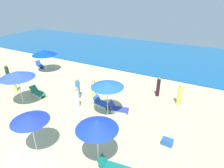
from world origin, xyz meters
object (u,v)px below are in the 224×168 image
at_px(umbrella_8, 17,74).
at_px(cooler_box_0, 167,142).
at_px(beachgoer_1, 94,90).
at_px(beachgoer_6, 14,84).
at_px(lounge_chair_8_0, 38,93).
at_px(umbrella_7, 30,118).
at_px(beachgoer_5, 7,73).
at_px(umbrella_1, 44,52).
at_px(lounge_chair_1_0, 40,65).
at_px(beachgoer_2, 78,89).
at_px(lounge_chair_4_0, 118,109).
at_px(lounge_chair_5_0, 113,168).
at_px(beachgoer_3, 180,95).
at_px(umbrella_4, 107,84).
at_px(beachgoer_4, 158,87).
at_px(lounge_chair_4_1, 101,103).
at_px(umbrella_5, 97,124).
at_px(beachgoer_0, 77,98).

xyz_separation_m(umbrella_8, cooler_box_0, (10.71, 0.79, -2.21)).
distance_m(beachgoer_1, beachgoer_6, 7.00).
distance_m(lounge_chair_8_0, beachgoer_6, 2.39).
height_order(umbrella_7, beachgoer_5, umbrella_7).
bearing_deg(umbrella_1, umbrella_7, -47.16).
height_order(lounge_chair_1_0, beachgoer_2, beachgoer_2).
xyz_separation_m(umbrella_1, beachgoer_5, (-1.59, -3.40, -1.38)).
relative_size(lounge_chair_1_0, beachgoer_5, 0.90).
relative_size(beachgoer_1, beachgoer_2, 1.02).
relative_size(umbrella_1, lounge_chair_4_0, 1.74).
relative_size(lounge_chair_5_0, beachgoer_5, 1.05).
relative_size(umbrella_1, beachgoer_3, 1.50).
bearing_deg(cooler_box_0, lounge_chair_4_0, 160.46).
xyz_separation_m(umbrella_4, beachgoer_6, (-8.71, -0.63, -1.63)).
bearing_deg(beachgoer_5, beachgoer_1, 153.51).
height_order(lounge_chair_5_0, umbrella_7, umbrella_7).
relative_size(lounge_chair_5_0, beachgoer_4, 0.96).
distance_m(umbrella_8, cooler_box_0, 10.96).
bearing_deg(umbrella_4, lounge_chair_4_0, 56.89).
relative_size(umbrella_1, umbrella_7, 1.09).
bearing_deg(beachgoer_6, umbrella_8, -75.79).
relative_size(lounge_chair_4_0, umbrella_7, 0.63).
bearing_deg(beachgoer_2, lounge_chair_5_0, -113.16).
xyz_separation_m(lounge_chair_1_0, beachgoer_3, (15.41, -0.79, 0.53)).
xyz_separation_m(lounge_chair_5_0, beachgoer_3, (1.48, 7.70, 0.55)).
distance_m(lounge_chair_4_0, umbrella_8, 7.57).
bearing_deg(umbrella_4, beachgoer_4, 63.17).
bearing_deg(beachgoer_3, lounge_chair_1_0, -75.00).
bearing_deg(lounge_chair_4_1, umbrella_7, -178.37).
relative_size(lounge_chair_5_0, beachgoer_1, 0.93).
bearing_deg(umbrella_5, lounge_chair_8_0, 156.37).
bearing_deg(umbrella_7, beachgoer_3, 55.99).
bearing_deg(umbrella_1, beachgoer_0, -29.96).
distance_m(umbrella_5, beachgoer_4, 8.33).
bearing_deg(beachgoer_4, umbrella_8, -109.60).
bearing_deg(lounge_chair_1_0, lounge_chair_8_0, -112.73).
height_order(umbrella_5, beachgoer_5, umbrella_5).
height_order(umbrella_4, beachgoer_4, umbrella_4).
height_order(umbrella_5, beachgoer_1, umbrella_5).
bearing_deg(umbrella_7, beachgoer_1, 92.74).
relative_size(lounge_chair_5_0, beachgoer_2, 0.95).
bearing_deg(lounge_chair_8_0, lounge_chair_4_0, -71.62).
bearing_deg(lounge_chair_4_1, lounge_chair_5_0, -134.20).
bearing_deg(beachgoer_3, beachgoer_2, -51.59).
relative_size(beachgoer_1, beachgoer_3, 1.02).
bearing_deg(lounge_chair_4_1, umbrella_5, -141.19).
xyz_separation_m(umbrella_4, beachgoer_1, (-2.02, 1.41, -1.57)).
xyz_separation_m(lounge_chair_5_0, beachgoer_5, (-13.93, 4.59, 0.46)).
bearing_deg(lounge_chair_1_0, umbrella_4, -90.48).
bearing_deg(beachgoer_4, lounge_chair_5_0, -52.69).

